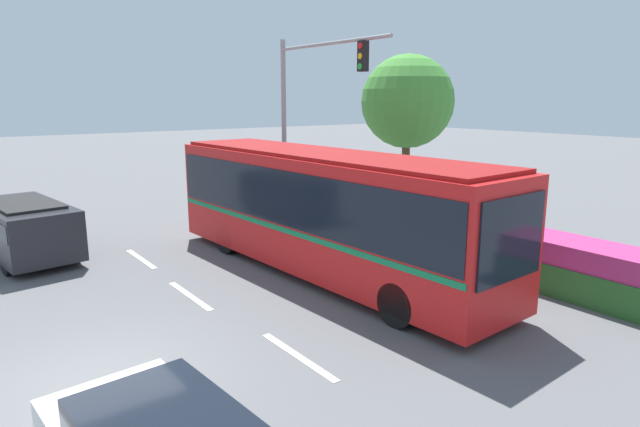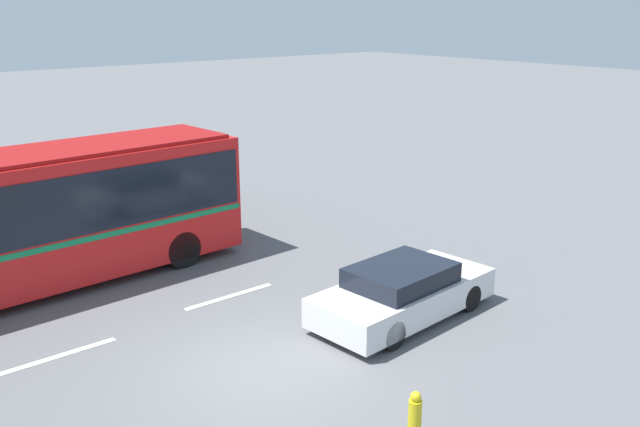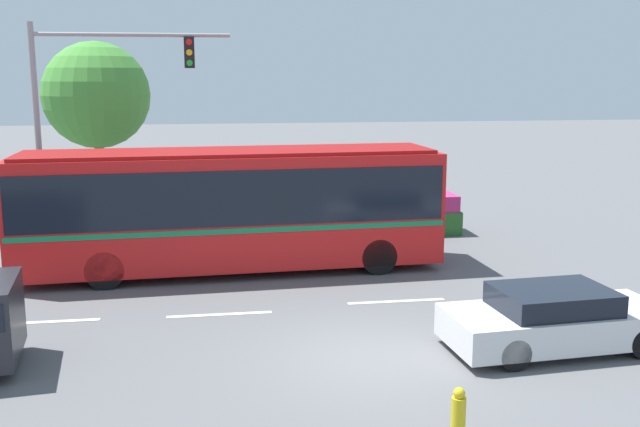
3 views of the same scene
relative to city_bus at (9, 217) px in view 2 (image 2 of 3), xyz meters
The scene contains 7 objects.
ground_plane 7.58m from the city_bus, 70.27° to the right, with size 140.00×140.00×0.00m, color #5B5B5E.
city_bus is the anchor object (origin of this frame).
sedan_foreground 9.39m from the city_bus, 48.17° to the right, with size 4.59×2.17×1.26m.
flowering_hedge 5.44m from the city_bus, 49.90° to the left, with size 9.04×1.47×1.35m.
fire_hydrant 10.79m from the city_bus, 73.66° to the right, with size 0.22×0.22×0.86m.
lane_stripe_mid 4.29m from the city_bus, 96.60° to the right, with size 2.40×0.16×0.01m, color silver.
lane_stripe_far 5.51m from the city_bus, 42.13° to the right, with size 2.40×0.16×0.01m, color silver.
Camera 2 is at (-6.86, -9.86, 6.71)m, focal length 39.03 mm.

